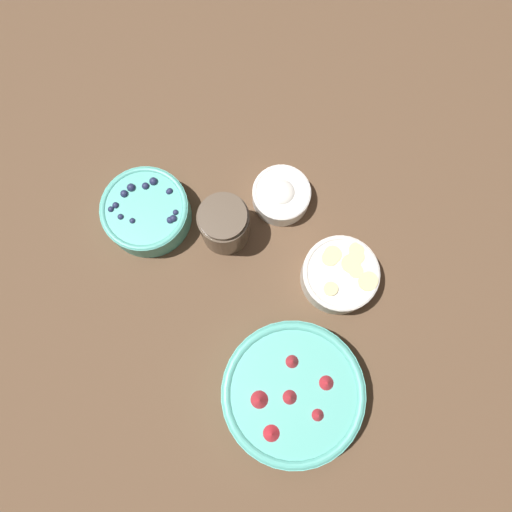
{
  "coord_description": "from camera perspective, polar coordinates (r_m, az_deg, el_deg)",
  "views": [
    {
      "loc": [
        0.14,
        -0.06,
        0.91
      ],
      "look_at": [
        -0.03,
        0.04,
        0.05
      ],
      "focal_mm": 35.0,
      "sensor_mm": 36.0,
      "label": 1
    }
  ],
  "objects": [
    {
      "name": "ground_plane",
      "position": [
        0.92,
        -1.12,
        -3.22
      ],
      "size": [
        4.0,
        4.0,
        0.0
      ],
      "primitive_type": "plane",
      "color": "brown"
    },
    {
      "name": "bowl_strawberries",
      "position": [
        0.87,
        4.18,
        -15.34
      ],
      "size": [
        0.24,
        0.24,
        0.09
      ],
      "color": "#56B7A8",
      "rests_on": "ground_plane"
    },
    {
      "name": "bowl_blueberries",
      "position": [
        0.94,
        -12.43,
        4.99
      ],
      "size": [
        0.16,
        0.16,
        0.07
      ],
      "color": "#56B7A8",
      "rests_on": "ground_plane"
    },
    {
      "name": "bowl_bananas",
      "position": [
        0.9,
        9.56,
        -2.13
      ],
      "size": [
        0.14,
        0.14,
        0.06
      ],
      "color": "white",
      "rests_on": "ground_plane"
    },
    {
      "name": "bowl_cream",
      "position": [
        0.94,
        2.91,
        7.0
      ],
      "size": [
        0.11,
        0.11,
        0.05
      ],
      "color": "white",
      "rests_on": "ground_plane"
    },
    {
      "name": "jar_chocolate",
      "position": [
        0.9,
        -3.61,
        3.57
      ],
      "size": [
        0.09,
        0.09,
        0.11
      ],
      "color": "brown",
      "rests_on": "ground_plane"
    }
  ]
}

